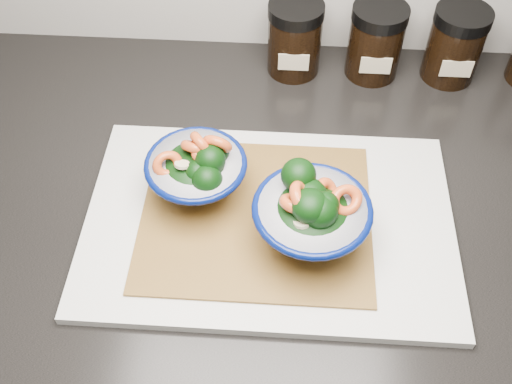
# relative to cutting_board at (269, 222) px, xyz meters

# --- Properties ---
(cabinet) EXTENTS (3.43, 0.58, 0.86)m
(cabinet) POSITION_rel_cutting_board_xyz_m (0.18, 0.06, -0.48)
(cabinet) COLOR black
(cabinet) RESTS_ON ground
(countertop) EXTENTS (3.50, 0.60, 0.04)m
(countertop) POSITION_rel_cutting_board_xyz_m (0.18, 0.06, -0.03)
(countertop) COLOR black
(countertop) RESTS_ON cabinet
(cutting_board) EXTENTS (0.45, 0.30, 0.01)m
(cutting_board) POSITION_rel_cutting_board_xyz_m (0.00, 0.00, 0.00)
(cutting_board) COLOR silver
(cutting_board) RESTS_ON countertop
(bamboo_mat) EXTENTS (0.28, 0.24, 0.00)m
(bamboo_mat) POSITION_rel_cutting_board_xyz_m (-0.02, 0.00, 0.01)
(bamboo_mat) COLOR olive
(bamboo_mat) RESTS_ON cutting_board
(bowl_left) EXTENTS (0.12, 0.12, 0.10)m
(bowl_left) POSITION_rel_cutting_board_xyz_m (-0.09, 0.03, 0.05)
(bowl_left) COLOR white
(bowl_left) RESTS_ON bamboo_mat
(bowl_right) EXTENTS (0.14, 0.14, 0.10)m
(bowl_right) POSITION_rel_cutting_board_xyz_m (0.05, -0.03, 0.06)
(bowl_right) COLOR white
(bowl_right) RESTS_ON bamboo_mat
(spice_jar_a) EXTENTS (0.08, 0.08, 0.11)m
(spice_jar_a) POSITION_rel_cutting_board_xyz_m (0.02, 0.30, 0.05)
(spice_jar_a) COLOR black
(spice_jar_a) RESTS_ON countertop
(spice_jar_b) EXTENTS (0.08, 0.08, 0.11)m
(spice_jar_b) POSITION_rel_cutting_board_xyz_m (0.14, 0.30, 0.05)
(spice_jar_b) COLOR black
(spice_jar_b) RESTS_ON countertop
(spice_jar_c) EXTENTS (0.08, 0.08, 0.11)m
(spice_jar_c) POSITION_rel_cutting_board_xyz_m (0.26, 0.30, 0.05)
(spice_jar_c) COLOR black
(spice_jar_c) RESTS_ON countertop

